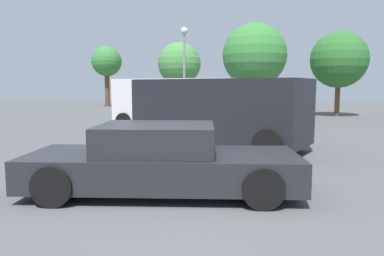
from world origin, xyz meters
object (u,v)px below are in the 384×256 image
Objects in this scene: sedan_foreground at (161,161)px; van_white at (179,103)px; suv_dark at (219,111)px; dog at (46,165)px; light_post_near at (184,55)px.

van_white is at bearing 92.27° from sedan_foreground.
suv_dark is at bearing 75.85° from sedan_foreground.
van_white is (0.43, 7.85, 0.89)m from dog.
suv_dark is at bearing 134.82° from van_white.
dog is 0.10× the size of van_white.
van_white is 4.25m from suv_dark.
dog is 5.13m from suv_dark.
van_white is 1.02× the size of light_post_near.
dog is at bearing 159.35° from sedan_foreground.
sedan_foreground is at bearing -75.72° from light_post_near.
van_white is 8.43m from light_post_near.
sedan_foreground reaches higher than dog.
dog is at bearing 75.98° from suv_dark.
van_white is 1.03× the size of suv_dark.
van_white is at bearing -39.00° from suv_dark.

